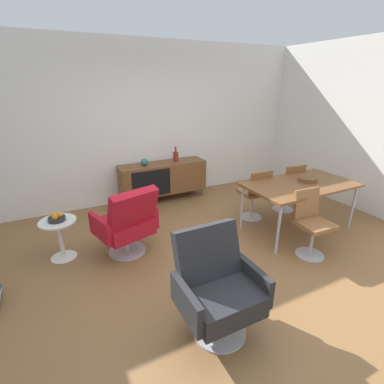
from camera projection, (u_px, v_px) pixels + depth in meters
name	position (u px, v px, depth m)	size (l,w,h in m)	color
ground_plane	(214.00, 268.00, 3.45)	(8.32, 8.32, 0.00)	olive
wall_back	(143.00, 124.00, 5.11)	(6.80, 0.12, 2.80)	white
sideboard	(163.00, 178.00, 5.30)	(1.60, 0.45, 0.72)	brown
vase_cobalt	(145.00, 162.00, 5.04)	(0.13, 0.13, 0.13)	#337266
vase_sculptural_dark	(176.00, 156.00, 5.28)	(0.10, 0.10, 0.28)	maroon
dining_table	(300.00, 186.00, 4.12)	(1.60, 0.90, 0.74)	brown
wooden_bowl_on_table	(308.00, 179.00, 4.18)	(0.26, 0.26, 0.06)	brown
dining_chair_back_left	(255.00, 192.00, 4.52)	(0.43, 0.45, 0.86)	brown
dining_chair_back_right	(288.00, 186.00, 4.81)	(0.43, 0.45, 0.86)	brown
dining_chair_front_left	(311.00, 221.00, 3.59)	(0.42, 0.45, 0.86)	brown
lounge_chair_red	(127.00, 222.00, 3.57)	(0.83, 0.79, 0.95)	red
armchair_black_shell	(217.00, 285.00, 2.46)	(0.72, 0.66, 0.95)	#262628
side_table_round	(60.00, 235.00, 3.55)	(0.44, 0.44, 0.52)	white
fruit_bowl	(57.00, 218.00, 3.46)	(0.20, 0.20, 0.11)	#262628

